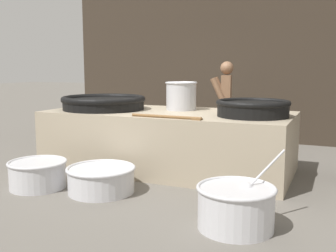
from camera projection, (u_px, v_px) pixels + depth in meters
name	position (u px, v px, depth m)	size (l,w,h in m)	color
ground_plane	(168.00, 168.00, 6.16)	(60.00, 60.00, 0.00)	#666059
back_wall	(223.00, 55.00, 8.61)	(7.19, 0.24, 3.69)	#382D23
hearth_platform	(168.00, 140.00, 6.10)	(3.73, 1.69, 0.90)	tan
giant_wok_near	(104.00, 102.00, 6.34)	(1.35, 1.35, 0.22)	black
giant_wok_far	(253.00, 108.00, 5.40)	(1.02, 1.02, 0.23)	black
stock_pot	(181.00, 95.00, 6.23)	(0.51, 0.51, 0.45)	#B7B7BC
stirring_paddle	(170.00, 117.00, 5.21)	(1.02, 0.10, 0.04)	brown
cook	(226.00, 105.00, 7.03)	(0.46, 0.66, 1.68)	brown
prep_bowl_vegetables	(236.00, 205.00, 3.83)	(0.78, 0.89, 0.73)	silver
prep_bowl_meat	(38.00, 173.00, 5.15)	(0.76, 0.76, 0.36)	silver
prep_bowl_extra	(101.00, 178.00, 4.96)	(0.88, 0.88, 0.33)	silver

